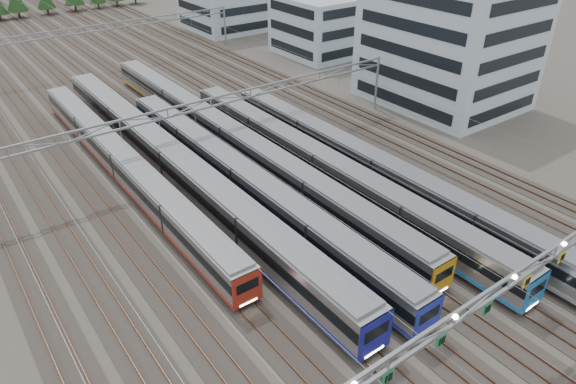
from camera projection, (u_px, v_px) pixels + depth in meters
ground at (487, 359)px, 37.28m from camera, size 400.00×400.00×0.00m
track_bed at (71, 44)px, 105.59m from camera, size 54.00×260.00×5.42m
train_a at (124, 165)px, 58.75m from camera, size 2.80×52.82×3.65m
train_b at (174, 164)px, 58.40m from camera, size 3.17×64.97×4.14m
train_c at (243, 180)px, 55.56m from camera, size 2.90×51.72×3.77m
train_d at (230, 138)px, 64.88m from camera, size 2.88×67.44×3.75m
train_e at (322, 166)px, 58.35m from camera, size 2.89×52.80×3.76m
train_f at (379, 171)px, 57.44m from camera, size 2.83×53.76×3.68m
gantry_near at (510, 286)px, 33.53m from camera, size 56.36×0.61×8.08m
gantry_mid at (212, 110)px, 61.63m from camera, size 56.36×0.36×8.00m
gantry_far at (90, 34)px, 92.71m from camera, size 56.36×0.36×8.00m
depot_bldg_south at (448, 44)px, 77.14m from camera, size 18.00×22.00×18.14m
depot_bldg_mid at (320, 26)px, 101.89m from camera, size 14.00×16.00×11.15m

